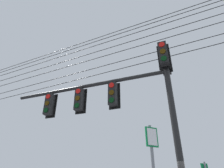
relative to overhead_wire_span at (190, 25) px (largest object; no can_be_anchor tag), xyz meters
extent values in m
cylinder|color=black|center=(-0.36, -1.03, -4.15)|extent=(0.20, 0.20, 6.10)
cylinder|color=black|center=(-1.18, -4.14, -1.73)|extent=(1.77, 6.26, 0.14)
cube|color=black|center=(-0.07, -1.11, -1.18)|extent=(0.37, 0.37, 0.90)
cube|color=black|center=(-0.24, -1.06, -1.18)|extent=(0.15, 0.44, 1.04)
cylinder|color=red|center=(0.09, -1.15, -0.88)|extent=(0.08, 0.20, 0.20)
cylinder|color=#3C2703|center=(0.09, -1.15, -1.18)|extent=(0.08, 0.20, 0.20)
cylinder|color=black|center=(0.09, -1.15, -1.48)|extent=(0.08, 0.20, 0.20)
cube|color=black|center=(-0.65, -0.95, -1.18)|extent=(0.37, 0.37, 0.90)
cube|color=black|center=(-0.49, -1.00, -1.18)|extent=(0.15, 0.44, 1.04)
cylinder|color=red|center=(-0.81, -0.91, -0.88)|extent=(0.08, 0.20, 0.20)
cylinder|color=#3C2703|center=(-0.81, -0.91, -1.18)|extent=(0.08, 0.20, 0.20)
cylinder|color=black|center=(-0.81, -0.91, -1.48)|extent=(0.08, 0.20, 0.20)
cube|color=black|center=(-0.87, -2.97, -2.28)|extent=(0.37, 0.37, 0.90)
cube|color=black|center=(-1.04, -2.93, -2.28)|extent=(0.15, 0.44, 1.04)
cylinder|color=red|center=(-0.71, -3.02, -1.98)|extent=(0.08, 0.20, 0.20)
cylinder|color=#3C2703|center=(-0.71, -3.02, -2.28)|extent=(0.08, 0.20, 0.20)
cylinder|color=black|center=(-0.71, -3.02, -2.58)|extent=(0.08, 0.20, 0.20)
cube|color=black|center=(-1.23, -4.34, -2.28)|extent=(0.36, 0.36, 0.90)
cube|color=black|center=(-1.40, -4.30, -2.28)|extent=(0.14, 0.44, 1.04)
cylinder|color=red|center=(-1.07, -4.37, -1.98)|extent=(0.07, 0.20, 0.20)
cylinder|color=#3C2703|center=(-1.07, -4.37, -2.28)|extent=(0.07, 0.20, 0.20)
cylinder|color=black|center=(-1.07, -4.37, -2.58)|extent=(0.07, 0.20, 0.20)
cube|color=black|center=(-1.59, -5.70, -2.28)|extent=(0.36, 0.36, 0.90)
cube|color=black|center=(-1.75, -5.66, -2.28)|extent=(0.14, 0.44, 1.04)
cylinder|color=red|center=(-1.43, -5.74, -1.98)|extent=(0.08, 0.20, 0.20)
cylinder|color=#3C2703|center=(-1.43, -5.74, -2.28)|extent=(0.08, 0.20, 0.20)
cylinder|color=black|center=(-1.43, -5.74, -2.58)|extent=(0.08, 0.20, 0.20)
cube|color=#0C7238|center=(1.39, -1.92, -4.42)|extent=(0.19, 0.27, 0.42)
cube|color=white|center=(1.40, -1.91, -4.42)|extent=(0.14, 0.21, 0.36)
cylinder|color=black|center=(0.00, 0.00, -1.13)|extent=(7.96, 22.68, 0.05)
cylinder|color=black|center=(0.00, 0.00, -0.77)|extent=(7.96, 22.68, 0.05)
cylinder|color=black|center=(0.00, 0.00, -0.27)|extent=(7.96, 22.68, 0.05)
cylinder|color=black|center=(0.00, 0.00, 0.09)|extent=(7.96, 22.68, 0.05)
cylinder|color=black|center=(0.00, 0.00, 0.47)|extent=(7.96, 22.68, 0.05)
cylinder|color=black|center=(0.00, 0.00, 0.71)|extent=(7.96, 22.68, 0.05)
cylinder|color=black|center=(0.00, 0.00, 0.90)|extent=(7.96, 22.68, 0.05)
camera|label=1|loc=(5.73, -2.32, -5.45)|focal=31.86mm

